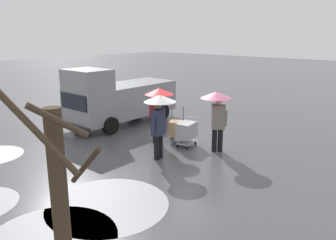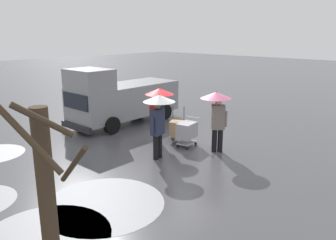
{
  "view_description": "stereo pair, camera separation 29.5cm",
  "coord_description": "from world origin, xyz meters",
  "px_view_note": "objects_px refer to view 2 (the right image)",
  "views": [
    {
      "loc": [
        -7.43,
        9.2,
        4.03
      ],
      "look_at": [
        0.25,
        0.64,
        1.05
      ],
      "focal_mm": 36.14,
      "sensor_mm": 36.0,
      "label": 1
    },
    {
      "loc": [
        -7.64,
        9.01,
        4.03
      ],
      "look_at": [
        0.25,
        0.64,
        1.05
      ],
      "focal_mm": 36.14,
      "sensor_mm": 36.0,
      "label": 2
    }
  ],
  "objects_px": {
    "cargo_van_parked_right": "(121,98)",
    "hand_dolly_boxes": "(176,129)",
    "shopping_cart_vendor": "(187,131)",
    "bare_tree_near": "(48,209)",
    "pedestrian_white_side": "(158,111)",
    "pedestrian_black_side": "(158,103)",
    "pedestrian_pink_side": "(217,107)"
  },
  "relations": [
    {
      "from": "bare_tree_near",
      "to": "hand_dolly_boxes",
      "type": "bearing_deg",
      "value": -60.39
    },
    {
      "from": "hand_dolly_boxes",
      "to": "pedestrian_black_side",
      "type": "xyz_separation_m",
      "value": [
        0.26,
        0.7,
        1.08
      ]
    },
    {
      "from": "pedestrian_white_side",
      "to": "bare_tree_near",
      "type": "distance_m",
      "value": 6.49
    },
    {
      "from": "shopping_cart_vendor",
      "to": "hand_dolly_boxes",
      "type": "distance_m",
      "value": 0.66
    },
    {
      "from": "hand_dolly_boxes",
      "to": "shopping_cart_vendor",
      "type": "bearing_deg",
      "value": 167.25
    },
    {
      "from": "pedestrian_black_side",
      "to": "pedestrian_pink_side",
      "type": "bearing_deg",
      "value": -158.67
    },
    {
      "from": "hand_dolly_boxes",
      "to": "bare_tree_near",
      "type": "height_order",
      "value": "bare_tree_near"
    },
    {
      "from": "cargo_van_parked_right",
      "to": "pedestrian_white_side",
      "type": "bearing_deg",
      "value": 155.69
    },
    {
      "from": "hand_dolly_boxes",
      "to": "pedestrian_pink_side",
      "type": "relative_size",
      "value": 0.61
    },
    {
      "from": "pedestrian_white_side",
      "to": "pedestrian_black_side",
      "type": "bearing_deg",
      "value": -45.05
    },
    {
      "from": "hand_dolly_boxes",
      "to": "pedestrian_black_side",
      "type": "distance_m",
      "value": 1.32
    },
    {
      "from": "cargo_van_parked_right",
      "to": "bare_tree_near",
      "type": "relative_size",
      "value": 1.56
    },
    {
      "from": "pedestrian_black_side",
      "to": "pedestrian_white_side",
      "type": "height_order",
      "value": "same"
    },
    {
      "from": "cargo_van_parked_right",
      "to": "pedestrian_white_side",
      "type": "relative_size",
      "value": 2.51
    },
    {
      "from": "cargo_van_parked_right",
      "to": "hand_dolly_boxes",
      "type": "relative_size",
      "value": 4.1
    },
    {
      "from": "cargo_van_parked_right",
      "to": "pedestrian_white_side",
      "type": "height_order",
      "value": "cargo_van_parked_right"
    },
    {
      "from": "pedestrian_pink_side",
      "to": "hand_dolly_boxes",
      "type": "bearing_deg",
      "value": 2.59
    },
    {
      "from": "shopping_cart_vendor",
      "to": "hand_dolly_boxes",
      "type": "bearing_deg",
      "value": -12.75
    },
    {
      "from": "shopping_cart_vendor",
      "to": "pedestrian_pink_side",
      "type": "bearing_deg",
      "value": -168.65
    },
    {
      "from": "cargo_van_parked_right",
      "to": "shopping_cart_vendor",
      "type": "xyz_separation_m",
      "value": [
        -4.25,
        0.41,
        -0.61
      ]
    },
    {
      "from": "pedestrian_black_side",
      "to": "bare_tree_near",
      "type": "height_order",
      "value": "bare_tree_near"
    },
    {
      "from": "shopping_cart_vendor",
      "to": "bare_tree_near",
      "type": "relative_size",
      "value": 0.29
    },
    {
      "from": "hand_dolly_boxes",
      "to": "bare_tree_near",
      "type": "xyz_separation_m",
      "value": [
        -4.11,
        7.24,
        1.19
      ]
    },
    {
      "from": "cargo_van_parked_right",
      "to": "pedestrian_pink_side",
      "type": "xyz_separation_m",
      "value": [
        -5.36,
        0.19,
        0.41
      ]
    },
    {
      "from": "hand_dolly_boxes",
      "to": "cargo_van_parked_right",
      "type": "bearing_deg",
      "value": -4.21
    },
    {
      "from": "cargo_van_parked_right",
      "to": "hand_dolly_boxes",
      "type": "bearing_deg",
      "value": 175.79
    },
    {
      "from": "shopping_cart_vendor",
      "to": "pedestrian_black_side",
      "type": "distance_m",
      "value": 1.46
    },
    {
      "from": "pedestrian_black_side",
      "to": "shopping_cart_vendor",
      "type": "bearing_deg",
      "value": -147.91
    },
    {
      "from": "bare_tree_near",
      "to": "pedestrian_white_side",
      "type": "bearing_deg",
      "value": -58.63
    },
    {
      "from": "shopping_cart_vendor",
      "to": "bare_tree_near",
      "type": "xyz_separation_m",
      "value": [
        -3.48,
        7.09,
        1.11
      ]
    },
    {
      "from": "shopping_cart_vendor",
      "to": "pedestrian_black_side",
      "type": "xyz_separation_m",
      "value": [
        0.89,
        0.56,
        1.0
      ]
    },
    {
      "from": "shopping_cart_vendor",
      "to": "bare_tree_near",
      "type": "distance_m",
      "value": 7.98
    }
  ]
}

